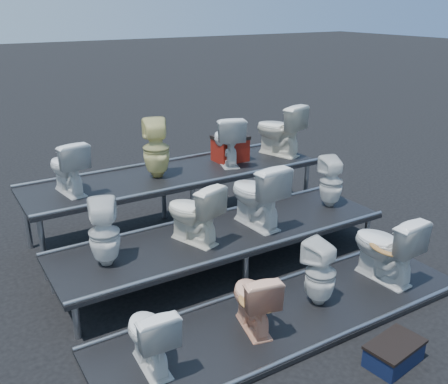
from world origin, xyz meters
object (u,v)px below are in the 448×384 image
toilet_2 (320,273)px  step_stool (394,354)px  toilet_7 (331,182)px  toilet_9 (156,149)px  toilet_0 (150,335)px  toilet_5 (193,212)px  red_crate (230,150)px  toilet_4 (104,233)px  toilet_8 (67,167)px  toilet_1 (253,299)px  toilet_3 (385,247)px  toilet_11 (279,129)px  toilet_6 (256,194)px  toilet_10 (227,140)px

toilet_2 → step_stool: size_ratio=1.38×
toilet_7 → toilet_9: toilet_9 is taller
toilet_0 → toilet_7: 3.54m
toilet_7 → toilet_9: (-2.00, 1.30, 0.45)m
toilet_5 → red_crate: bearing=-153.8°
toilet_2 → toilet_4: (-1.89, 1.30, 0.40)m
toilet_0 → toilet_4: toilet_4 is taller
toilet_4 → toilet_8: toilet_8 is taller
toilet_4 → toilet_1: bearing=145.9°
toilet_3 → toilet_4: (-2.87, 1.30, 0.35)m
toilet_4 → toilet_5: (1.06, 0.00, 0.00)m
toilet_2 → toilet_3: toilet_3 is taller
toilet_8 → toilet_9: toilet_9 is taller
toilet_7 → red_crate: (-0.75, 1.41, 0.22)m
toilet_8 → toilet_11: 3.27m
toilet_2 → toilet_6: bearing=-104.5°
toilet_5 → step_stool: size_ratio=1.39×
toilet_1 → toilet_3: (1.84, 0.00, 0.08)m
toilet_6 → red_crate: size_ratio=1.79×
toilet_7 → toilet_10: size_ratio=0.96×
toilet_2 → toilet_9: 2.82m
toilet_9 → step_stool: toilet_9 is taller
toilet_2 → toilet_7: (1.31, 1.30, 0.39)m
toilet_4 → red_crate: 2.83m
toilet_8 → toilet_10: size_ratio=0.93×
toilet_6 → toilet_7: 1.24m
toilet_10 → red_crate: (0.12, 0.11, -0.20)m
toilet_7 → toilet_9: 2.43m
toilet_0 → toilet_3: size_ratio=0.80×
toilet_0 → step_stool: (1.94, -1.04, -0.29)m
toilet_2 → toilet_8: size_ratio=1.07×
toilet_11 → red_crate: (-0.82, 0.11, -0.23)m
toilet_6 → toilet_0: bearing=28.6°
toilet_7 → toilet_8: (-3.20, 1.30, 0.39)m
toilet_4 → step_stool: toilet_4 is taller
toilet_9 → toilet_8: bearing=18.0°
toilet_0 → toilet_5: (1.13, 1.30, 0.44)m
toilet_8 → toilet_7: bearing=149.7°
toilet_3 → step_stool: bearing=42.7°
red_crate → toilet_0: bearing=-133.7°
red_crate → toilet_11: bearing=-8.5°
toilet_3 → toilet_6: toilet_6 is taller
toilet_6 → toilet_10: (0.37, 1.30, 0.35)m
toilet_9 → toilet_11: bearing=-162.0°
toilet_2 → toilet_7: size_ratio=1.04×
toilet_2 → red_crate: size_ratio=1.56×
toilet_4 → toilet_11: bearing=-140.7°
toilet_5 → toilet_11: 2.60m
toilet_1 → toilet_4: size_ratio=0.90×
toilet_2 → toilet_3: size_ratio=0.88×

